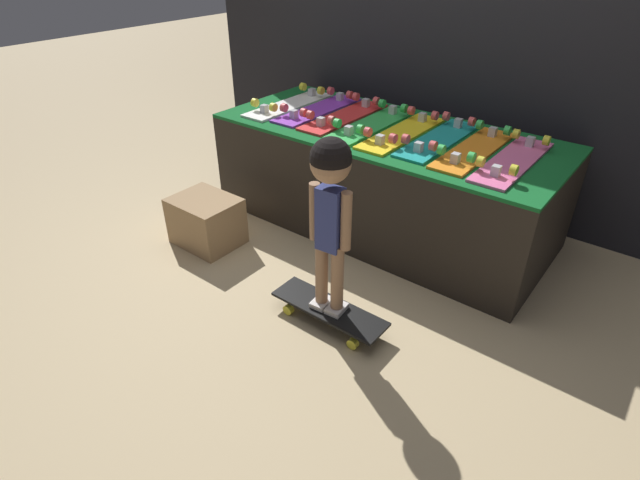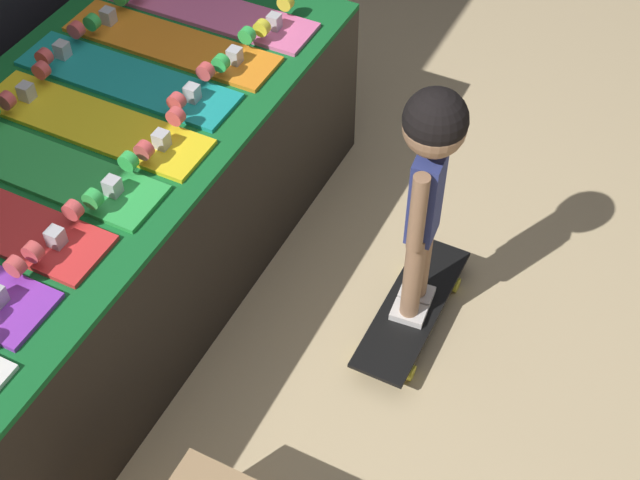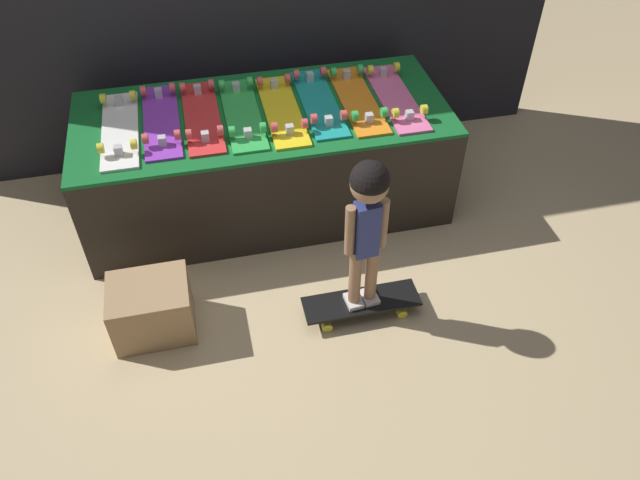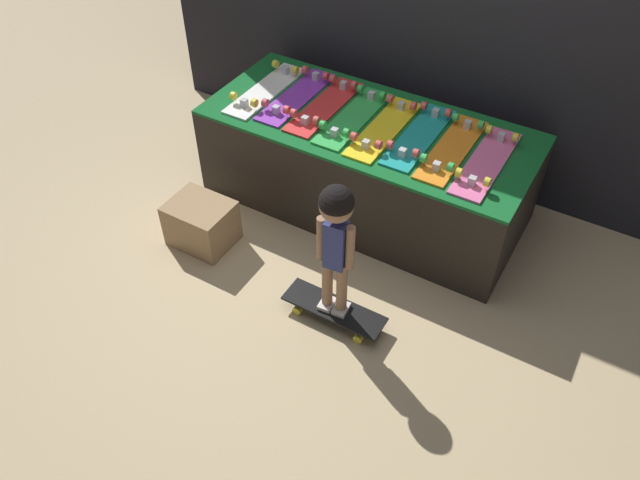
# 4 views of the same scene
# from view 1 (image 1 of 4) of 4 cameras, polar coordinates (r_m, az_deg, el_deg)

# --- Properties ---
(ground_plane) EXTENTS (16.00, 16.00, 0.00)m
(ground_plane) POSITION_cam_1_polar(r_m,az_deg,el_deg) (2.89, 0.28, -2.94)
(ground_plane) COLOR tan
(back_wall) EXTENTS (3.92, 0.10, 2.49)m
(back_wall) POSITION_cam_1_polar(r_m,az_deg,el_deg) (3.48, 14.46, 24.32)
(back_wall) COLOR black
(back_wall) RESTS_ON ground_plane
(display_rack) EXTENTS (2.08, 0.91, 0.64)m
(display_rack) POSITION_cam_1_polar(r_m,az_deg,el_deg) (3.19, 7.31, 6.98)
(display_rack) COLOR black
(display_rack) RESTS_ON ground_plane
(skateboard_white_on_rack) EXTENTS (0.19, 0.73, 0.09)m
(skateboard_white_on_rack) POSITION_cam_1_polar(r_m,az_deg,el_deg) (3.48, -3.52, 15.31)
(skateboard_white_on_rack) COLOR white
(skateboard_white_on_rack) RESTS_ON display_rack
(skateboard_purple_on_rack) EXTENTS (0.19, 0.73, 0.09)m
(skateboard_purple_on_rack) POSITION_cam_1_polar(r_m,az_deg,el_deg) (3.37, -0.22, 14.81)
(skateboard_purple_on_rack) COLOR purple
(skateboard_purple_on_rack) RESTS_ON display_rack
(skateboard_red_on_rack) EXTENTS (0.19, 0.73, 0.09)m
(skateboard_red_on_rack) POSITION_cam_1_polar(r_m,az_deg,el_deg) (3.24, 2.81, 14.05)
(skateboard_red_on_rack) COLOR red
(skateboard_red_on_rack) RESTS_ON display_rack
(skateboard_green_on_rack) EXTENTS (0.19, 0.73, 0.09)m
(skateboard_green_on_rack) POSITION_cam_1_polar(r_m,az_deg,el_deg) (3.11, 5.93, 13.13)
(skateboard_green_on_rack) COLOR green
(skateboard_green_on_rack) RESTS_ON display_rack
(skateboard_yellow_on_rack) EXTENTS (0.19, 0.73, 0.09)m
(skateboard_yellow_on_rack) POSITION_cam_1_polar(r_m,az_deg,el_deg) (3.00, 9.36, 12.13)
(skateboard_yellow_on_rack) COLOR yellow
(skateboard_yellow_on_rack) RESTS_ON display_rack
(skateboard_teal_on_rack) EXTENTS (0.19, 0.73, 0.09)m
(skateboard_teal_on_rack) POSITION_cam_1_polar(r_m,az_deg,el_deg) (2.93, 13.46, 11.25)
(skateboard_teal_on_rack) COLOR teal
(skateboard_teal_on_rack) RESTS_ON display_rack
(skateboard_orange_on_rack) EXTENTS (0.19, 0.73, 0.09)m
(skateboard_orange_on_rack) POSITION_cam_1_polar(r_m,az_deg,el_deg) (2.84, 17.24, 9.99)
(skateboard_orange_on_rack) COLOR orange
(skateboard_orange_on_rack) RESTS_ON display_rack
(skateboard_pink_on_rack) EXTENTS (0.19, 0.73, 0.09)m
(skateboard_pink_on_rack) POSITION_cam_1_polar(r_m,az_deg,el_deg) (2.76, 21.22, 8.58)
(skateboard_pink_on_rack) COLOR pink
(skateboard_pink_on_rack) RESTS_ON display_rack
(skateboard_on_floor) EXTENTS (0.60, 0.18, 0.09)m
(skateboard_on_floor) POSITION_cam_1_polar(r_m,az_deg,el_deg) (2.47, 1.03, -8.05)
(skateboard_on_floor) COLOR black
(skateboard_on_floor) RESTS_ON ground_plane
(child) EXTENTS (0.21, 0.18, 0.87)m
(child) POSITION_cam_1_polar(r_m,az_deg,el_deg) (2.12, 1.19, 5.03)
(child) COLOR silver
(child) RESTS_ON skateboard_on_floor
(storage_box) EXTENTS (0.39, 0.31, 0.30)m
(storage_box) POSITION_cam_1_polar(r_m,az_deg,el_deg) (3.11, -12.85, 2.12)
(storage_box) COLOR #A37F56
(storage_box) RESTS_ON ground_plane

